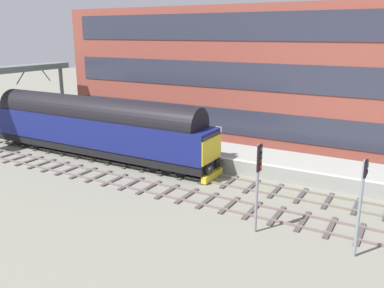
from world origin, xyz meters
name	(u,v)px	position (x,y,z in m)	size (l,w,h in m)	color
ground_plane	(169,171)	(0.00, 0.00, 0.00)	(140.00, 140.00, 0.00)	gray
track_main	(169,170)	(0.00, 0.00, 0.06)	(2.50, 60.00, 0.15)	gray
track_adjacent_west	(140,185)	(-3.34, 0.00, 0.05)	(2.50, 60.00, 0.15)	gray
station_platform	(194,151)	(3.60, 0.00, 0.50)	(4.00, 44.00, 1.01)	#A0A19A
station_building	(235,75)	(10.40, -0.25, 5.74)	(4.60, 33.27, 11.48)	#964639
diesel_locomotive	(95,126)	(0.00, 6.65, 2.49)	(2.74, 20.34, 4.68)	black
signal_post_near	(361,198)	(-5.50, -13.04, 2.71)	(0.44, 0.22, 4.34)	gray
signal_post_mid	(258,176)	(-5.50, -8.52, 2.86)	(0.44, 0.22, 4.38)	gray
platform_number_sign	(218,137)	(1.87, -2.88, 2.40)	(0.10, 0.44, 2.12)	slate
overhead_footbridge	(6,74)	(0.38, 16.85, 5.88)	(12.64, 2.00, 6.48)	slate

